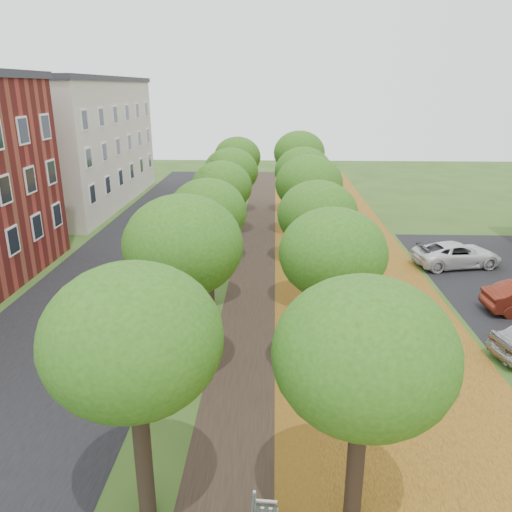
{
  "coord_description": "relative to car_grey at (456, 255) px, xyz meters",
  "views": [
    {
      "loc": [
        0.71,
        -9.15,
        9.59
      ],
      "look_at": [
        -0.07,
        11.68,
        2.5
      ],
      "focal_mm": 35.0,
      "sensor_mm": 36.0,
      "label": 1
    }
  ],
  "objects": [
    {
      "name": "tree_row_east",
      "position": [
        -8.4,
        -2.92,
        3.79
      ],
      "size": [
        3.57,
        33.57,
        5.95
      ],
      "color": "black",
      "rests_on": "ground"
    },
    {
      "name": "car_grey",
      "position": [
        0.0,
        0.0,
        0.0
      ],
      "size": [
        4.35,
        2.15,
        1.22
      ],
      "primitive_type": "imported",
      "rotation": [
        0.0,
        0.0,
        1.68
      ],
      "color": "#2E2F33",
      "rests_on": "ground"
    },
    {
      "name": "tree_row_west",
      "position": [
        -13.2,
        -2.92,
        3.79
      ],
      "size": [
        3.57,
        33.57,
        5.95
      ],
      "color": "black",
      "rests_on": "ground"
    },
    {
      "name": "footpath",
      "position": [
        -11.0,
        -2.92,
        -0.6
      ],
      "size": [
        3.2,
        70.0,
        0.01
      ],
      "primitive_type": "cube",
      "color": "black",
      "rests_on": "ground"
    },
    {
      "name": "leaf_verge",
      "position": [
        -6.0,
        -2.92,
        -0.6
      ],
      "size": [
        7.5,
        70.0,
        0.01
      ],
      "primitive_type": "cube",
      "color": "#9F6B1D",
      "rests_on": "ground"
    },
    {
      "name": "street_asphalt",
      "position": [
        -18.5,
        -2.92,
        -0.61
      ],
      "size": [
        8.0,
        70.0,
        0.01
      ],
      "primitive_type": "cube",
      "color": "black",
      "rests_on": "ground"
    },
    {
      "name": "building_cream",
      "position": [
        -28.0,
        15.08,
        4.6
      ],
      "size": [
        10.3,
        20.3,
        10.4
      ],
      "color": "beige",
      "rests_on": "ground"
    },
    {
      "name": "car_white",
      "position": [
        0.0,
        -0.17,
        0.07
      ],
      "size": [
        5.2,
        3.17,
        1.35
      ],
      "primitive_type": "imported",
      "rotation": [
        0.0,
        0.0,
        1.77
      ],
      "color": "silver",
      "rests_on": "ground"
    }
  ]
}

